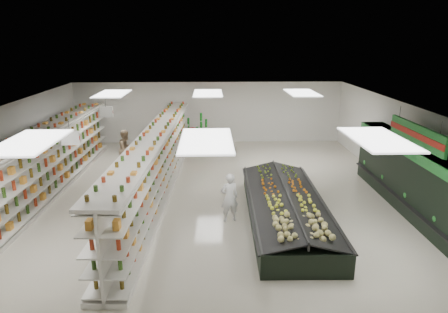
{
  "coord_description": "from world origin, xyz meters",
  "views": [
    {
      "loc": [
        0.1,
        -12.88,
        5.45
      ],
      "look_at": [
        0.57,
        0.64,
        1.38
      ],
      "focal_mm": 32.0,
      "sensor_mm": 36.0,
      "label": 1
    }
  ],
  "objects_px": {
    "gondola_left": "(35,173)",
    "soda_endcap": "(195,132)",
    "gondola_center": "(157,166)",
    "produce_island": "(286,207)",
    "shopper_main": "(229,197)",
    "shopper_background": "(126,149)"
  },
  "relations": [
    {
      "from": "gondola_left",
      "to": "produce_island",
      "type": "height_order",
      "value": "gondola_left"
    },
    {
      "from": "gondola_center",
      "to": "shopper_background",
      "type": "distance_m",
      "value": 3.47
    },
    {
      "from": "gondola_center",
      "to": "produce_island",
      "type": "relative_size",
      "value": 2.02
    },
    {
      "from": "gondola_center",
      "to": "gondola_left",
      "type": "bearing_deg",
      "value": -166.62
    },
    {
      "from": "produce_island",
      "to": "soda_endcap",
      "type": "distance_m",
      "value": 8.95
    },
    {
      "from": "gondola_left",
      "to": "gondola_center",
      "type": "distance_m",
      "value": 4.06
    },
    {
      "from": "produce_island",
      "to": "shopper_background",
      "type": "relative_size",
      "value": 3.9
    },
    {
      "from": "gondola_center",
      "to": "soda_endcap",
      "type": "xyz_separation_m",
      "value": [
        1.13,
        5.99,
        -0.19
      ]
    },
    {
      "from": "soda_endcap",
      "to": "shopper_main",
      "type": "relative_size",
      "value": 1.13
    },
    {
      "from": "produce_island",
      "to": "shopper_background",
      "type": "xyz_separation_m",
      "value": [
        -5.92,
        5.41,
        0.39
      ]
    },
    {
      "from": "produce_island",
      "to": "shopper_main",
      "type": "relative_size",
      "value": 4.2
    },
    {
      "from": "produce_island",
      "to": "soda_endcap",
      "type": "relative_size",
      "value": 3.72
    },
    {
      "from": "produce_island",
      "to": "soda_endcap",
      "type": "bearing_deg",
      "value": 110.21
    },
    {
      "from": "gondola_left",
      "to": "gondola_center",
      "type": "height_order",
      "value": "gondola_left"
    },
    {
      "from": "soda_endcap",
      "to": "shopper_background",
      "type": "relative_size",
      "value": 1.05
    },
    {
      "from": "gondola_left",
      "to": "produce_island",
      "type": "xyz_separation_m",
      "value": [
        8.21,
        -1.66,
        -0.64
      ]
    },
    {
      "from": "gondola_left",
      "to": "soda_endcap",
      "type": "relative_size",
      "value": 7.77
    },
    {
      "from": "shopper_main",
      "to": "produce_island",
      "type": "bearing_deg",
      "value": 163.18
    },
    {
      "from": "soda_endcap",
      "to": "produce_island",
      "type": "bearing_deg",
      "value": -69.79
    },
    {
      "from": "gondola_left",
      "to": "soda_endcap",
      "type": "height_order",
      "value": "gondola_left"
    },
    {
      "from": "shopper_main",
      "to": "gondola_center",
      "type": "bearing_deg",
      "value": -60.29
    },
    {
      "from": "shopper_main",
      "to": "shopper_background",
      "type": "height_order",
      "value": "shopper_background"
    }
  ]
}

